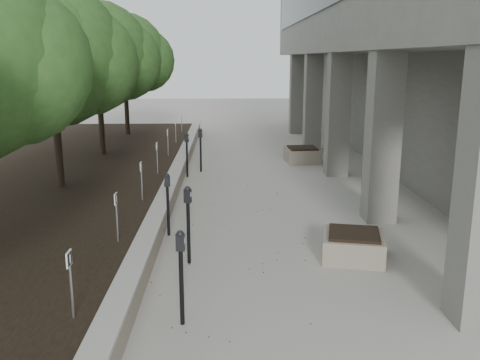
{
  "coord_description": "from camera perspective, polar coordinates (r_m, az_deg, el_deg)",
  "views": [
    {
      "loc": [
        -0.28,
        -5.97,
        3.82
      ],
      "look_at": [
        0.06,
        6.35,
        0.93
      ],
      "focal_mm": 38.9,
      "sensor_mm": 36.0,
      "label": 1
    }
  ],
  "objects": [
    {
      "name": "parking_meter_5",
      "position": [
        17.84,
        -4.34,
        3.28
      ],
      "size": [
        0.17,
        0.14,
        1.51
      ],
      "primitive_type": null,
      "rotation": [
        0.0,
        0.0,
        -0.22
      ],
      "color": "black",
      "rests_on": "ground"
    },
    {
      "name": "retaining_wall",
      "position": [
        15.47,
        -7.29,
        -0.24
      ],
      "size": [
        0.39,
        26.0,
        0.5
      ],
      "primitive_type": null,
      "color": "gray",
      "rests_on": "ground"
    },
    {
      "name": "planter_back",
      "position": [
        19.69,
        6.87,
        2.78
      ],
      "size": [
        1.31,
        1.31,
        0.57
      ],
      "primitive_type": null,
      "rotation": [
        0.0,
        0.0,
        0.07
      ],
      "color": "gray",
      "rests_on": "ground"
    },
    {
      "name": "crabapple_tree_5",
      "position": [
        24.4,
        -12.51,
        11.27
      ],
      "size": [
        4.6,
        4.0,
        5.44
      ],
      "primitive_type": null,
      "color": "#254D1D",
      "rests_on": "planting_bed"
    },
    {
      "name": "crabapple_tree_3",
      "position": [
        14.7,
        -19.8,
        9.72
      ],
      "size": [
        4.6,
        4.0,
        5.44
      ],
      "primitive_type": null,
      "color": "#254D1D",
      "rests_on": "planting_bed"
    },
    {
      "name": "crabapple_tree_4",
      "position": [
        19.52,
        -15.26,
        10.7
      ],
      "size": [
        4.6,
        4.0,
        5.44
      ],
      "primitive_type": null,
      "color": "#254D1D",
      "rests_on": "planting_bed"
    },
    {
      "name": "parking_sign_4",
      "position": [
        12.98,
        -10.73,
        -0.12
      ],
      "size": [
        0.04,
        0.22,
        0.96
      ],
      "primitive_type": null,
      "color": "black",
      "rests_on": "planting_bed"
    },
    {
      "name": "parking_meter_1",
      "position": [
        7.67,
        -6.46,
        -10.65
      ],
      "size": [
        0.15,
        0.11,
        1.46
      ],
      "primitive_type": null,
      "rotation": [
        0.0,
        0.0,
        -0.07
      ],
      "color": "black",
      "rests_on": "ground"
    },
    {
      "name": "parking_meter_3",
      "position": [
        11.46,
        -7.91,
        -2.69
      ],
      "size": [
        0.16,
        0.14,
        1.41
      ],
      "primitive_type": null,
      "rotation": [
        0.0,
        0.0,
        0.31
      ],
      "color": "black",
      "rests_on": "ground"
    },
    {
      "name": "planting_bed",
      "position": [
        16.27,
        -20.27,
        -0.48
      ],
      "size": [
        7.0,
        26.0,
        0.4
      ],
      "primitive_type": "cube",
      "color": "black",
      "rests_on": "ground"
    },
    {
      "name": "parking_sign_8",
      "position": [
        24.73,
        -6.42,
        6.3
      ],
      "size": [
        0.04,
        0.22,
        0.96
      ],
      "primitive_type": null,
      "color": "black",
      "rests_on": "planting_bed"
    },
    {
      "name": "parking_sign_2",
      "position": [
        7.41,
        -18.04,
        -10.89
      ],
      "size": [
        0.04,
        0.22,
        0.96
      ],
      "primitive_type": null,
      "color": "black",
      "rests_on": "planting_bed"
    },
    {
      "name": "parking_sign_7",
      "position": [
        21.77,
        -7.06,
        5.35
      ],
      "size": [
        0.04,
        0.22,
        0.96
      ],
      "primitive_type": null,
      "color": "black",
      "rests_on": "planting_bed"
    },
    {
      "name": "berry_scatter",
      "position": [
        11.62,
        -0.63,
        -5.93
      ],
      "size": [
        3.3,
        14.1,
        0.02
      ],
      "primitive_type": null,
      "color": "maroon",
      "rests_on": "ground"
    },
    {
      "name": "parking_sign_5",
      "position": [
        15.88,
        -9.06,
        2.37
      ],
      "size": [
        0.04,
        0.22,
        0.96
      ],
      "primitive_type": null,
      "color": "black",
      "rests_on": "planting_bed"
    },
    {
      "name": "parking_sign_6",
      "position": [
        18.82,
        -7.91,
        4.09
      ],
      "size": [
        0.04,
        0.22,
        0.96
      ],
      "primitive_type": null,
      "color": "black",
      "rests_on": "planting_bed"
    },
    {
      "name": "parking_meter_2",
      "position": [
        9.85,
        -5.69,
        -4.95
      ],
      "size": [
        0.18,
        0.15,
        1.52
      ],
      "primitive_type": null,
      "rotation": [
        0.0,
        0.0,
        -0.32
      ],
      "color": "black",
      "rests_on": "ground"
    },
    {
      "name": "parking_sign_3",
      "position": [
        10.13,
        -13.36,
        -4.04
      ],
      "size": [
        0.04,
        0.22,
        0.96
      ],
      "primitive_type": null,
      "color": "black",
      "rests_on": "planting_bed"
    },
    {
      "name": "planter_front",
      "position": [
        10.44,
        12.33,
        -7.0
      ],
      "size": [
        1.37,
        1.37,
        0.54
      ],
      "primitive_type": null,
      "rotation": [
        0.0,
        0.0,
        -0.22
      ],
      "color": "gray",
      "rests_on": "ground"
    },
    {
      "name": "parking_meter_4",
      "position": [
        17.09,
        -5.84,
        2.75
      ],
      "size": [
        0.17,
        0.15,
        1.47
      ],
      "primitive_type": null,
      "rotation": [
        0.0,
        0.0,
        -0.33
      ],
      "color": "black",
      "rests_on": "ground"
    }
  ]
}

